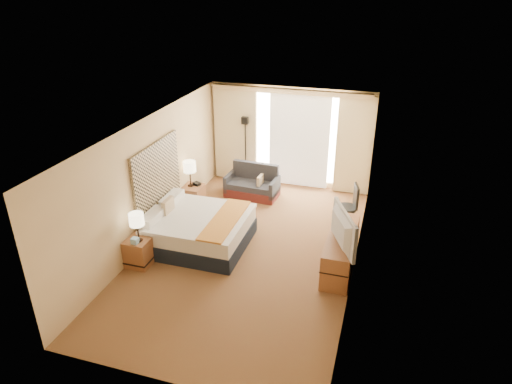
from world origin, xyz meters
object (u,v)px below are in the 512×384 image
(media_dresser, at_px, (341,250))
(nightstand_right, at_px, (193,197))
(loveseat, at_px, (253,186))
(lamp_right, at_px, (190,167))
(television, at_px, (337,229))
(lamp_left, at_px, (136,220))
(nightstand_left, at_px, (140,251))
(desk_chair, at_px, (349,209))
(bed, at_px, (199,229))
(floor_lamp, at_px, (245,136))

(media_dresser, bearing_deg, nightstand_right, 158.60)
(loveseat, relative_size, lamp_right, 2.13)
(loveseat, distance_m, lamp_right, 1.77)
(loveseat, height_order, television, television)
(media_dresser, bearing_deg, lamp_left, -163.07)
(nightstand_left, distance_m, nightstand_right, 2.50)
(media_dresser, bearing_deg, desk_chair, 91.00)
(nightstand_left, xyz_separation_m, bed, (0.81, 0.99, 0.07))
(media_dresser, bearing_deg, bed, -178.85)
(media_dresser, relative_size, floor_lamp, 1.00)
(bed, height_order, television, television)
(nightstand_right, height_order, floor_lamp, floor_lamp)
(floor_lamp, relative_size, lamp_left, 3.08)
(media_dresser, xyz_separation_m, lamp_right, (-3.75, 1.46, 0.68))
(nightstand_right, bearing_deg, lamp_left, -88.75)
(lamp_left, bearing_deg, television, 10.42)
(bed, relative_size, desk_chair, 1.88)
(nightstand_right, xyz_separation_m, lamp_left, (0.06, -2.56, 0.73))
(media_dresser, distance_m, loveseat, 3.55)
(nightstand_right, bearing_deg, bed, -61.76)
(bed, bearing_deg, television, -7.83)
(media_dresser, bearing_deg, floor_lamp, 132.11)
(nightstand_right, distance_m, lamp_right, 0.76)
(bed, distance_m, television, 2.95)
(media_dresser, relative_size, bed, 0.93)
(bed, relative_size, lamp_left, 3.32)
(nightstand_right, relative_size, floor_lamp, 0.31)
(floor_lamp, bearing_deg, nightstand_right, -111.18)
(nightstand_right, bearing_deg, floor_lamp, 68.82)
(media_dresser, height_order, lamp_left, lamp_left)
(bed, distance_m, floor_lamp, 3.48)
(bed, relative_size, floor_lamp, 1.08)
(media_dresser, xyz_separation_m, desk_chair, (-0.03, 1.53, 0.11))
(nightstand_right, height_order, bed, bed)
(media_dresser, distance_m, desk_chair, 1.53)
(bed, bearing_deg, floor_lamp, 91.59)
(desk_chair, height_order, lamp_left, lamp_left)
(loveseat, relative_size, television, 1.11)
(loveseat, bearing_deg, nightstand_right, -135.54)
(nightstand_left, distance_m, media_dresser, 3.85)
(bed, xyz_separation_m, desk_chair, (2.86, 1.58, 0.11))
(nightstand_left, height_order, media_dresser, media_dresser)
(lamp_right, bearing_deg, bed, -60.52)
(lamp_right, bearing_deg, nightstand_right, -15.59)
(nightstand_left, relative_size, bed, 0.28)
(nightstand_left, distance_m, bed, 1.28)
(nightstand_right, xyz_separation_m, television, (3.65, -1.90, 0.77))
(loveseat, relative_size, lamp_left, 2.27)
(media_dresser, relative_size, desk_chair, 1.74)
(desk_chair, xyz_separation_m, lamp_right, (-3.72, -0.06, 0.57))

